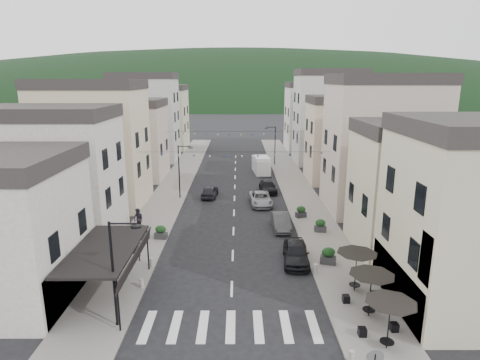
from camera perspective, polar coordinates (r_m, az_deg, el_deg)
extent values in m
plane|color=black|center=(21.42, -1.45, -23.10)|extent=(700.00, 700.00, 0.00)
cube|color=slate|center=(51.33, -9.14, -0.61)|extent=(4.00, 76.00, 0.12)
cube|color=slate|center=(51.21, 7.68, -0.59)|extent=(4.00, 76.00, 0.12)
ellipsoid|color=black|center=(317.32, -0.36, 11.78)|extent=(640.00, 360.00, 70.00)
cube|color=black|center=(25.38, -18.68, -9.27)|extent=(3.60, 7.50, 0.15)
cube|color=black|center=(25.08, -14.62, -10.50)|extent=(0.34, 7.50, 0.99)
cylinder|color=black|center=(22.62, -16.92, -16.68)|extent=(0.10, 0.10, 3.20)
cylinder|color=black|center=(28.64, -12.97, -9.61)|extent=(0.10, 0.10, 3.20)
cube|color=#AFA9A1|center=(35.35, -25.22, -0.25)|extent=(10.00, 7.00, 10.00)
cube|color=#262323|center=(34.54, -26.18, 8.62)|extent=(10.20, 7.14, 1.00)
cube|color=#BFAC8F|center=(44.23, -20.04, 4.22)|extent=(10.00, 8.00, 12.00)
cube|color=#262323|center=(43.68, -20.77, 12.64)|extent=(10.20, 8.16, 1.00)
cube|color=#B2A090|center=(55.72, -15.87, 5.12)|extent=(10.00, 8.00, 9.50)
cube|color=#262323|center=(55.19, -16.24, 10.50)|extent=(10.20, 8.16, 1.00)
cube|color=#979893|center=(67.05, -13.27, 8.23)|extent=(10.00, 7.00, 13.00)
cube|color=#262323|center=(66.74, -13.62, 14.21)|extent=(10.20, 7.14, 1.00)
cube|color=#C1BA99|center=(78.84, -11.31, 8.43)|extent=(10.00, 9.00, 11.00)
cube|color=#262323|center=(78.50, -11.52, 12.78)|extent=(10.20, 9.18, 1.00)
cube|color=#C1BA99|center=(33.37, 24.71, -1.88)|extent=(10.00, 7.00, 9.00)
cube|color=#262323|center=(32.47, 25.62, 6.64)|extent=(10.20, 7.14, 1.00)
cube|color=#B2A090|center=(42.05, 19.35, 4.15)|extent=(10.00, 8.00, 12.50)
cube|color=#262323|center=(41.51, 20.12, 13.35)|extent=(10.20, 8.16, 1.00)
cube|color=#BFAC8F|center=(53.55, 15.04, 5.10)|extent=(10.00, 7.00, 10.00)
cube|color=#262323|center=(53.02, 15.42, 10.97)|extent=(10.20, 7.14, 1.00)
cube|color=#979893|center=(64.90, 12.39, 8.31)|extent=(10.00, 8.00, 13.50)
cube|color=#262323|center=(64.61, 12.74, 14.72)|extent=(10.20, 8.16, 1.00)
cube|color=#AFA9A1|center=(76.70, 10.42, 8.50)|extent=(10.00, 9.00, 11.50)
cube|color=#262323|center=(76.37, 10.63, 13.17)|extent=(10.20, 9.18, 1.00)
cylinder|color=black|center=(21.92, 20.35, -19.07)|extent=(0.06, 0.06, 2.30)
cone|color=black|center=(21.35, 20.61, -16.59)|extent=(2.50, 2.50, 0.55)
cylinder|color=black|center=(22.34, 20.17, -20.76)|extent=(0.70, 0.70, 0.04)
cylinder|color=black|center=(24.16, 17.99, -15.55)|extent=(0.06, 0.06, 2.30)
cone|color=black|center=(23.65, 18.20, -13.23)|extent=(2.50, 2.50, 0.55)
cylinder|color=black|center=(24.55, 17.85, -17.14)|extent=(0.70, 0.70, 0.04)
cylinder|color=black|center=(26.51, 16.10, -12.63)|extent=(0.06, 0.06, 2.30)
cone|color=black|center=(26.04, 16.27, -10.46)|extent=(2.50, 2.50, 0.55)
cylinder|color=black|center=(26.86, 15.99, -14.12)|extent=(0.70, 0.70, 0.04)
cylinder|color=black|center=(22.46, -17.57, -12.89)|extent=(0.14, 0.14, 6.00)
cylinder|color=black|center=(21.13, -16.33, -5.97)|extent=(1.40, 0.10, 0.10)
cylinder|color=black|center=(21.01, -14.58, -6.40)|extent=(0.56, 0.56, 0.08)
cylinder|color=black|center=(44.66, -8.66, 1.08)|extent=(0.14, 0.14, 6.00)
cylinder|color=black|center=(44.01, -7.89, 4.76)|extent=(1.40, 0.10, 0.10)
cylinder|color=black|center=(43.95, -7.05, 4.58)|extent=(0.56, 0.56, 0.08)
cylinder|color=black|center=(62.12, 4.99, 4.85)|extent=(0.14, 0.14, 6.00)
cylinder|color=black|center=(61.66, 4.40, 7.51)|extent=(1.40, 0.10, 0.10)
cylinder|color=black|center=(61.63, 3.79, 7.38)|extent=(0.56, 0.56, 0.08)
cylinder|color=slate|center=(18.03, 18.66, -22.74)|extent=(0.70, 0.04, 0.70)
cylinder|color=gray|center=(26.94, -13.78, -14.04)|extent=(0.26, 0.26, 0.60)
cylinder|color=gray|center=(29.55, -12.44, -11.33)|extent=(0.26, 0.26, 0.60)
cylinder|color=gray|center=(28.51, 10.68, -12.23)|extent=(0.26, 0.26, 0.60)
cylinder|color=gray|center=(21.04, 15.60, -23.03)|extent=(0.26, 0.26, 0.60)
cylinder|color=black|center=(39.67, -0.88, 4.02)|extent=(19.00, 0.02, 0.02)
cone|color=beige|center=(40.73, -13.24, 3.65)|extent=(0.28, 0.28, 0.24)
cone|color=navy|center=(40.42, -11.04, 3.56)|extent=(0.28, 0.28, 0.24)
cone|color=beige|center=(40.17, -8.82, 3.47)|extent=(0.28, 0.28, 0.24)
cone|color=navy|center=(39.98, -6.56, 3.40)|extent=(0.28, 0.28, 0.24)
cone|color=beige|center=(39.85, -4.30, 3.35)|extent=(0.28, 0.28, 0.24)
cone|color=navy|center=(39.77, -2.02, 3.33)|extent=(0.28, 0.28, 0.24)
cone|color=beige|center=(39.76, 0.27, 3.33)|extent=(0.28, 0.28, 0.24)
cone|color=navy|center=(39.80, 2.55, 3.37)|extent=(0.28, 0.28, 0.24)
cone|color=beige|center=(39.90, 4.83, 3.42)|extent=(0.28, 0.28, 0.24)
cone|color=navy|center=(40.06, 7.09, 3.50)|extent=(0.28, 0.28, 0.24)
cone|color=beige|center=(40.28, 9.34, 3.60)|extent=(0.28, 0.28, 0.24)
cone|color=navy|center=(40.56, 11.55, 3.69)|extent=(0.28, 0.28, 0.24)
cylinder|color=black|center=(55.49, -0.71, 6.92)|extent=(19.00, 0.02, 0.02)
cone|color=beige|center=(56.26, -9.67, 6.63)|extent=(0.28, 0.28, 0.24)
cone|color=navy|center=(56.03, -8.06, 6.57)|extent=(0.28, 0.28, 0.24)
cone|color=beige|center=(55.85, -6.44, 6.51)|extent=(0.28, 0.28, 0.24)
cone|color=navy|center=(55.71, -4.81, 6.47)|extent=(0.28, 0.28, 0.24)
cone|color=beige|center=(55.62, -3.17, 6.44)|extent=(0.28, 0.28, 0.24)
cone|color=navy|center=(55.57, -1.53, 6.42)|extent=(0.28, 0.28, 0.24)
cone|color=beige|center=(55.55, 0.11, 6.42)|extent=(0.28, 0.28, 0.24)
cone|color=navy|center=(55.58, 1.76, 6.45)|extent=(0.28, 0.28, 0.24)
cone|color=beige|center=(55.66, 3.40, 6.48)|extent=(0.28, 0.28, 0.24)
cone|color=navy|center=(55.77, 5.03, 6.54)|extent=(0.28, 0.28, 0.24)
cone|color=beige|center=(55.93, 6.66, 6.60)|extent=(0.28, 0.28, 0.24)
cone|color=navy|center=(56.13, 8.28, 6.67)|extent=(0.28, 0.28, 0.24)
imported|color=black|center=(29.81, 7.94, -10.16)|extent=(2.14, 4.60, 1.53)
imported|color=#343537|center=(35.97, 5.84, -5.90)|extent=(1.53, 4.18, 1.37)
imported|color=gray|center=(42.62, 2.95, -2.65)|extent=(2.54, 4.95, 1.34)
imported|color=black|center=(47.47, 3.99, -0.94)|extent=(2.09, 4.55, 1.29)
imported|color=black|center=(45.40, -4.33, -1.60)|extent=(1.92, 4.14, 1.37)
cube|color=silver|center=(57.28, 3.00, 2.10)|extent=(2.50, 5.20, 2.09)
cube|color=silver|center=(56.45, 3.11, 3.06)|extent=(2.27, 3.53, 0.52)
cylinder|color=black|center=(55.48, 2.44, 0.99)|extent=(0.34, 0.76, 0.73)
cylinder|color=black|center=(55.76, 4.15, 1.04)|extent=(0.34, 0.76, 0.73)
cylinder|color=black|center=(59.12, 1.90, 1.82)|extent=(0.34, 0.76, 0.73)
cylinder|color=black|center=(59.38, 3.50, 1.85)|extent=(0.34, 0.76, 0.73)
imported|color=black|center=(30.35, -14.45, -9.48)|extent=(0.78, 0.65, 1.82)
imported|color=black|center=(36.24, -14.26, -5.44)|extent=(1.18, 1.11, 1.94)
cube|color=#2F2F31|center=(34.18, -11.18, -7.76)|extent=(1.10, 0.72, 0.51)
ellipsoid|color=black|center=(33.97, -11.23, -6.88)|extent=(0.89, 0.57, 0.65)
cube|color=#2B2B2D|center=(34.36, -13.76, -7.74)|extent=(1.25, 0.90, 0.56)
ellipsoid|color=black|center=(34.14, -13.82, -6.77)|extent=(0.99, 0.63, 0.72)
cube|color=#2C2B2E|center=(29.93, 12.40, -11.04)|extent=(1.23, 0.90, 0.55)
ellipsoid|color=black|center=(29.68, 12.46, -9.98)|extent=(0.97, 0.62, 0.70)
cube|color=#2F2F32|center=(35.69, 11.34, -6.81)|extent=(1.02, 0.60, 0.50)
ellipsoid|color=black|center=(35.51, 11.38, -5.99)|extent=(0.87, 0.56, 0.64)
cube|color=#2A2A2C|center=(38.96, 8.65, -4.90)|extent=(1.11, 0.86, 0.49)
ellipsoid|color=black|center=(38.79, 8.68, -4.14)|extent=(0.87, 0.55, 0.63)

